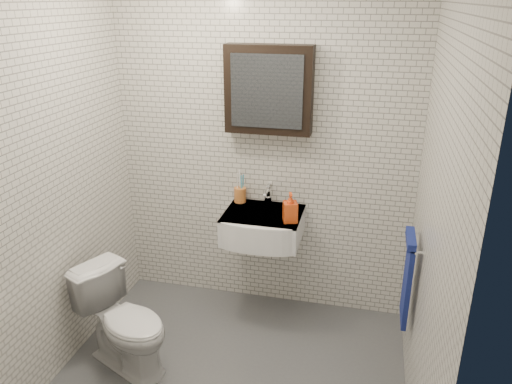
% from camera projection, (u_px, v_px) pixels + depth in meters
% --- Properties ---
extents(ground, '(2.20, 2.00, 0.01)m').
position_uv_depth(ground, '(228.00, 381.00, 3.19)').
color(ground, '#515359').
rests_on(ground, ground).
extents(room_shell, '(2.22, 2.02, 2.51)m').
position_uv_depth(room_shell, '(223.00, 163.00, 2.65)').
color(room_shell, silver).
rests_on(room_shell, ground).
extents(washbasin, '(0.55, 0.50, 0.20)m').
position_uv_depth(washbasin, '(262.00, 227.00, 3.56)').
color(washbasin, white).
rests_on(washbasin, room_shell).
extents(faucet, '(0.06, 0.20, 0.15)m').
position_uv_depth(faucet, '(268.00, 196.00, 3.68)').
color(faucet, silver).
rests_on(faucet, washbasin).
extents(mirror_cabinet, '(0.60, 0.15, 0.60)m').
position_uv_depth(mirror_cabinet, '(269.00, 90.00, 3.39)').
color(mirror_cabinet, black).
rests_on(mirror_cabinet, room_shell).
extents(towel_rail, '(0.09, 0.30, 0.58)m').
position_uv_depth(towel_rail, '(408.00, 275.00, 3.01)').
color(towel_rail, silver).
rests_on(towel_rail, room_shell).
extents(toothbrush_cup, '(0.12, 0.12, 0.25)m').
position_uv_depth(toothbrush_cup, '(240.00, 194.00, 3.74)').
color(toothbrush_cup, '#C77031').
rests_on(toothbrush_cup, washbasin).
extents(soap_bottle, '(0.12, 0.12, 0.21)m').
position_uv_depth(soap_bottle, '(290.00, 207.00, 3.39)').
color(soap_bottle, orange).
rests_on(soap_bottle, washbasin).
extents(toilet, '(0.76, 0.62, 0.67)m').
position_uv_depth(toilet, '(125.00, 321.00, 3.22)').
color(toilet, white).
rests_on(toilet, ground).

